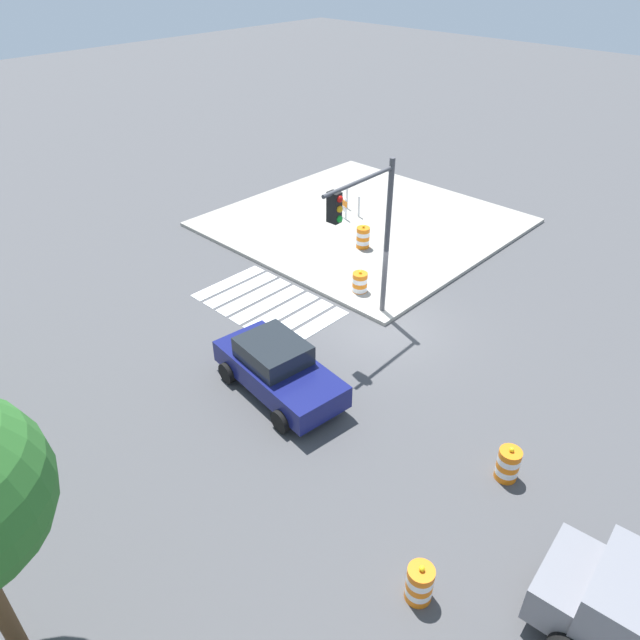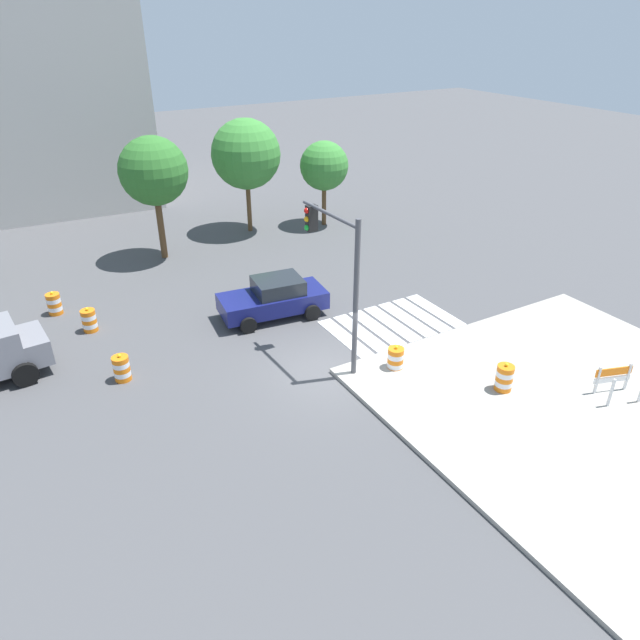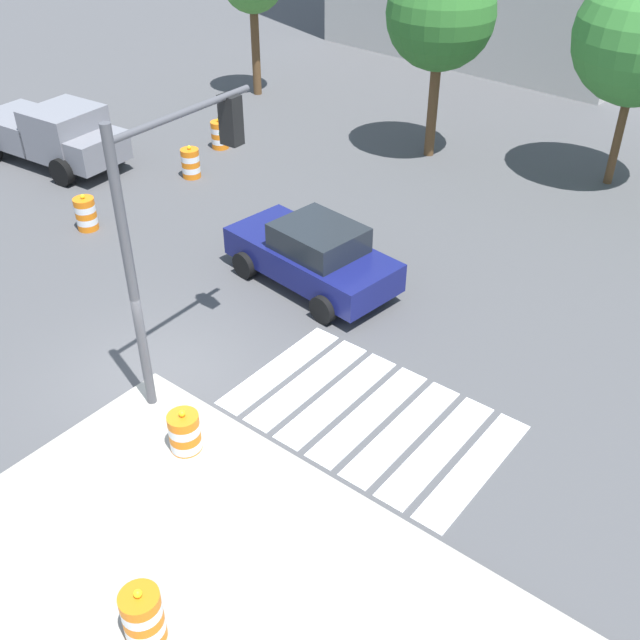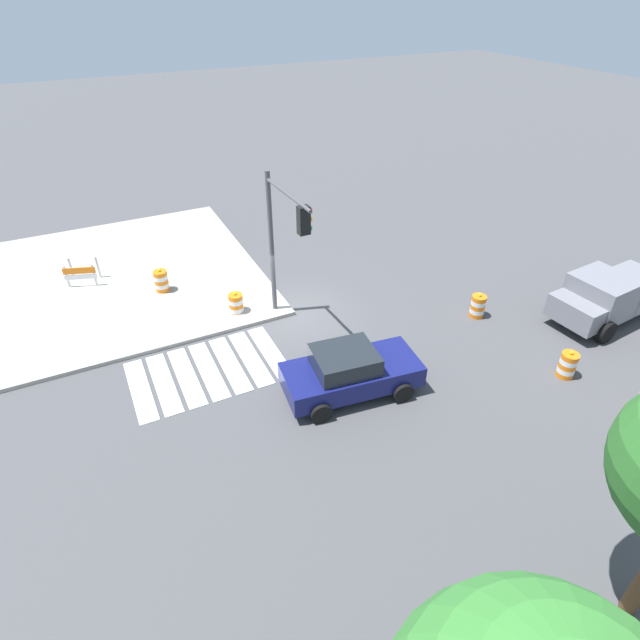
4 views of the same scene
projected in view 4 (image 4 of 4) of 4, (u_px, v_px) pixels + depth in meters
name	position (u px, v px, depth m)	size (l,w,h in m)	color
ground_plane	(295.00, 315.00, 20.13)	(120.00, 120.00, 0.00)	#474749
sidewalk_corner	(114.00, 278.00, 22.36)	(12.00, 12.00, 0.15)	#9E998E
crosswalk_stripes	(209.00, 370.00, 17.34)	(5.10, 3.20, 0.02)	silver
sports_car	(350.00, 372.00, 16.04)	(4.49, 2.52, 1.63)	navy
pickup_truck	(608.00, 296.00, 19.47)	(5.30, 2.70, 1.92)	slate
traffic_barrel_near_corner	(567.00, 365.00, 16.88)	(0.56, 0.56, 1.02)	orange
traffic_barrel_crosswalk_end	(478.00, 306.00, 19.83)	(0.56, 0.56, 1.02)	orange
traffic_barrel_median_far	(236.00, 305.00, 19.91)	(0.56, 0.56, 1.02)	orange
traffic_barrel_on_sidewalk	(161.00, 281.00, 21.13)	(0.56, 0.56, 1.02)	orange
construction_barricade	(81.00, 273.00, 21.47)	(1.42, 1.13, 1.00)	silver
traffic_light_pole	(284.00, 231.00, 17.32)	(0.47, 3.29, 5.50)	#4C4C51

